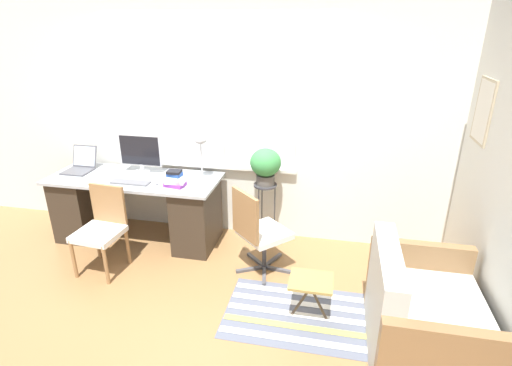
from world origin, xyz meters
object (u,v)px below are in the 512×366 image
at_px(desk_chair_wooden, 102,227).
at_px(book_stack, 175,179).
at_px(keyboard, 130,182).
at_px(office_chair_swivel, 258,231).
at_px(mouse, 157,183).
at_px(couch_loveseat, 422,320).
at_px(plant_stand, 265,192).
at_px(monitor, 140,153).
at_px(laptop, 80,166).
at_px(folding_stool, 311,284).
at_px(potted_plant, 266,165).
at_px(desk_lamp, 201,146).

bearing_deg(desk_chair_wooden, book_stack, 42.23).
xyz_separation_m(keyboard, office_chair_swivel, (1.45, -0.21, -0.32)).
relative_size(mouse, book_stack, 0.27).
distance_m(office_chair_swivel, couch_loveseat, 1.65).
relative_size(mouse, couch_loveseat, 0.05).
bearing_deg(plant_stand, monitor, -178.37).
height_order(laptop, folding_stool, laptop).
xyz_separation_m(laptop, desk_chair_wooden, (0.65, -0.71, -0.36)).
bearing_deg(potted_plant, office_chair_swivel, -86.16).
bearing_deg(monitor, couch_loveseat, -25.06).
bearing_deg(potted_plant, laptop, -176.67).
xyz_separation_m(book_stack, folding_stool, (1.52, -0.83, -0.50)).
bearing_deg(mouse, couch_loveseat, -22.05).
distance_m(keyboard, plant_stand, 1.47).
relative_size(monitor, desk_chair_wooden, 0.57).
xyz_separation_m(desk_lamp, desk_chair_wooden, (-0.84, -0.73, -0.69)).
bearing_deg(folding_stool, mouse, 154.26).
distance_m(laptop, mouse, 1.08).
height_order(office_chair_swivel, folding_stool, office_chair_swivel).
xyz_separation_m(keyboard, book_stack, (0.51, 0.02, 0.07)).
bearing_deg(desk_chair_wooden, office_chair_swivel, 13.71).
height_order(laptop, keyboard, laptop).
height_order(monitor, keyboard, monitor).
bearing_deg(plant_stand, couch_loveseat, -43.67).
relative_size(desk_lamp, book_stack, 2.17).
relative_size(monitor, desk_lamp, 1.00).
height_order(keyboard, plant_stand, keyboard).
bearing_deg(laptop, couch_loveseat, -19.26).
bearing_deg(couch_loveseat, monitor, 64.94).
xyz_separation_m(plant_stand, potted_plant, (0.00, 0.00, 0.33)).
bearing_deg(monitor, desk_lamp, -5.11).
xyz_separation_m(monitor, folding_stool, (2.05, -1.15, -0.66)).
bearing_deg(mouse, desk_chair_wooden, -129.98).
relative_size(book_stack, couch_loveseat, 0.20).
bearing_deg(laptop, desk_chair_wooden, -47.46).
bearing_deg(desk_lamp, couch_loveseat, -30.94).
relative_size(desk_lamp, desk_chair_wooden, 0.57).
bearing_deg(desk_lamp, potted_plant, 8.94).
bearing_deg(mouse, potted_plant, 17.54).
height_order(plant_stand, potted_plant, potted_plant).
distance_m(mouse, office_chair_swivel, 1.22).
height_order(book_stack, folding_stool, book_stack).
bearing_deg(desk_lamp, folding_stool, -39.67).
distance_m(desk_lamp, plant_stand, 0.87).
bearing_deg(book_stack, potted_plant, 21.80).
bearing_deg(office_chair_swivel, folding_stool, 177.67).
height_order(desk_chair_wooden, potted_plant, potted_plant).
relative_size(potted_plant, folding_stool, 1.03).
bearing_deg(book_stack, desk_chair_wooden, -142.46).
distance_m(office_chair_swivel, plant_stand, 0.61).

